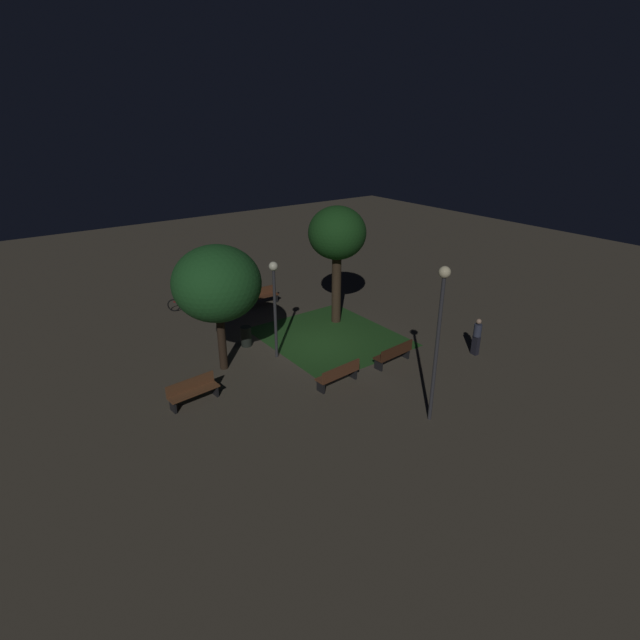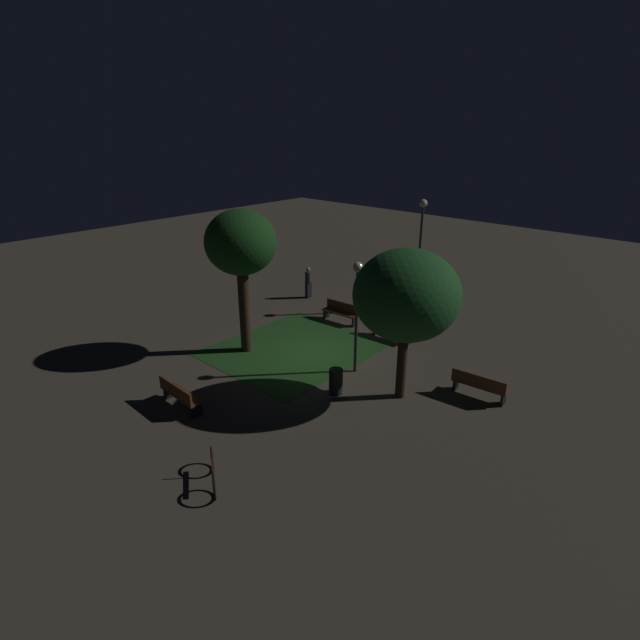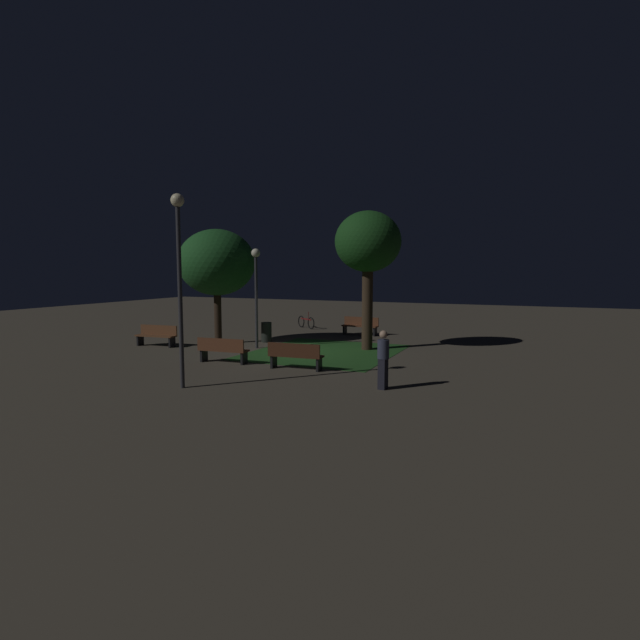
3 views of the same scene
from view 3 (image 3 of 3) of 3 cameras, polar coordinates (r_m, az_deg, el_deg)
The scene contains 13 objects.
ground_plane at distance 19.77m, azimuth -2.34°, elevation -3.65°, with size 60.00×60.00×0.00m, color #4C4438.
grass_lawn at distance 19.68m, azimuth 0.55°, elevation -3.67°, with size 5.44×6.17×0.01m, color #23511E.
bench_near_trees at distance 17.66m, azimuth -11.08°, elevation -3.32°, with size 1.83×0.60×0.88m.
bench_corner at distance 16.23m, azimuth -2.86°, elevation -4.02°, with size 1.83×0.61×0.88m.
bench_back_row at distance 24.81m, azimuth 4.63°, elevation -0.60°, with size 1.81×0.53×0.88m.
bench_front_left at distance 22.25m, azimuth -18.13°, elevation -1.62°, with size 1.83×0.63×0.88m.
tree_lawn_side at distance 22.14m, azimuth -11.71°, elevation 6.41°, with size 3.31×3.31×4.97m.
tree_near_wall at distance 20.17m, azimuth 5.49°, elevation 8.63°, with size 2.65×2.65×5.56m.
lamp_post_plaza_west at distance 14.01m, azimuth -15.79°, elevation 6.61°, with size 0.36×0.36×5.26m.
lamp_post_near_wall at distance 20.59m, azimuth -7.31°, elevation 4.57°, with size 0.36×0.36×4.09m.
trash_bin at distance 22.46m, azimuth -6.14°, elevation -1.39°, with size 0.46×0.46×0.89m, color black.
bicycle at distance 27.54m, azimuth -1.61°, elevation -0.23°, with size 1.46×1.00×0.93m.
pedestrian at distance 13.67m, azimuth 7.23°, elevation -4.36°, with size 0.32×0.32×1.61m.
Camera 3 is at (8.61, -17.49, 3.26)m, focal length 28.02 mm.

